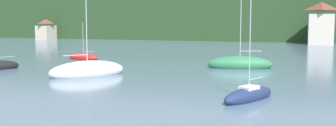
% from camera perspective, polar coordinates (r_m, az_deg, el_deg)
% --- Properties ---
extents(wooded_hillside, '(352.00, 47.65, 32.99)m').
position_cam_1_polar(wooded_hillside, '(133.50, 9.35, 6.46)').
color(wooded_hillside, '#264223').
rests_on(wooded_hillside, ground_plane).
extents(shore_building_west, '(3.79, 5.32, 5.72)m').
position_cam_1_polar(shore_building_west, '(119.58, -16.53, 4.45)').
color(shore_building_west, '#BCB29E').
rests_on(shore_building_west, ground_plane).
extents(shore_building_westcentral, '(5.62, 5.64, 9.65)m').
position_cam_1_polar(shore_building_westcentral, '(99.99, 20.39, 5.07)').
color(shore_building_westcentral, beige).
rests_on(shore_building_westcentral, ground_plane).
extents(sailboat_mid_2, '(4.12, 6.07, 8.20)m').
position_cam_1_polar(sailboat_mid_2, '(31.89, 11.12, -4.43)').
color(sailboat_mid_2, navy).
rests_on(sailboat_mid_2, ground_plane).
extents(sailboat_far_4, '(8.29, 4.16, 10.61)m').
position_cam_1_polar(sailboat_far_4, '(51.43, 9.92, -0.18)').
color(sailboat_far_4, '#2D754C').
rests_on(sailboat_far_4, ground_plane).
extents(sailboat_far_6, '(7.23, 7.82, 11.29)m').
position_cam_1_polar(sailboat_far_6, '(44.89, -11.09, -1.09)').
color(sailboat_far_6, white).
rests_on(sailboat_far_6, ground_plane).
extents(sailboat_far_8, '(5.43, 2.80, 5.83)m').
position_cam_1_polar(sailboat_far_8, '(62.24, -11.62, 0.76)').
color(sailboat_far_8, red).
rests_on(sailboat_far_8, ground_plane).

